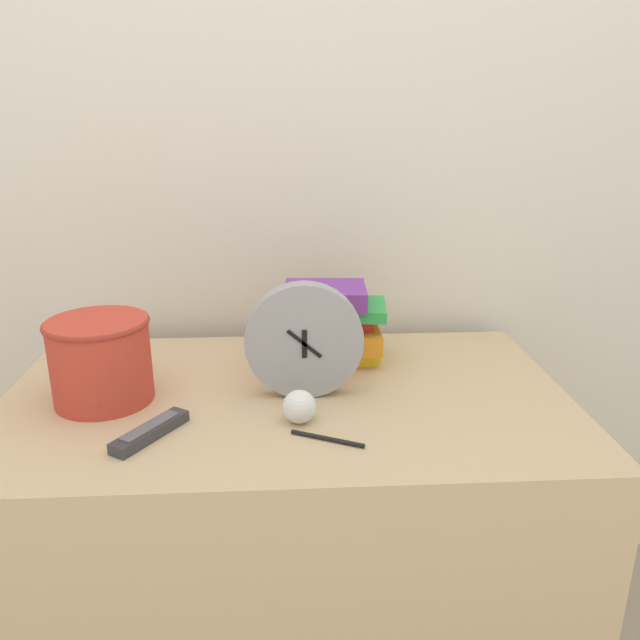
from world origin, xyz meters
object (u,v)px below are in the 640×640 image
(crumpled_paper_ball, at_px, (301,407))
(tv_remote, at_px, (152,431))
(basket, at_px, (102,358))
(desk_clock, at_px, (305,341))
(pen, at_px, (329,439))
(book_stack, at_px, (333,323))

(crumpled_paper_ball, bearing_deg, tv_remote, -171.25)
(tv_remote, height_order, crumpled_paper_ball, crumpled_paper_ball)
(basket, xyz_separation_m, tv_remote, (0.12, -0.15, -0.08))
(basket, distance_m, tv_remote, 0.21)
(desk_clock, distance_m, basket, 0.39)
(crumpled_paper_ball, bearing_deg, basket, 163.18)
(basket, distance_m, pen, 0.47)
(book_stack, relative_size, pen, 1.94)
(tv_remote, height_order, pen, tv_remote)
(crumpled_paper_ball, xyz_separation_m, pen, (0.05, -0.07, -0.03))
(desk_clock, bearing_deg, tv_remote, -150.72)
(basket, distance_m, crumpled_paper_ball, 0.40)
(desk_clock, height_order, pen, desk_clock)
(tv_remote, distance_m, crumpled_paper_ball, 0.26)
(tv_remote, relative_size, crumpled_paper_ball, 2.51)
(desk_clock, bearing_deg, basket, 179.86)
(book_stack, distance_m, tv_remote, 0.48)
(crumpled_paper_ball, bearing_deg, pen, -57.43)
(book_stack, distance_m, pen, 0.38)
(tv_remote, bearing_deg, crumpled_paper_ball, 8.75)
(crumpled_paper_ball, relative_size, pen, 0.49)
(book_stack, bearing_deg, basket, -158.59)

